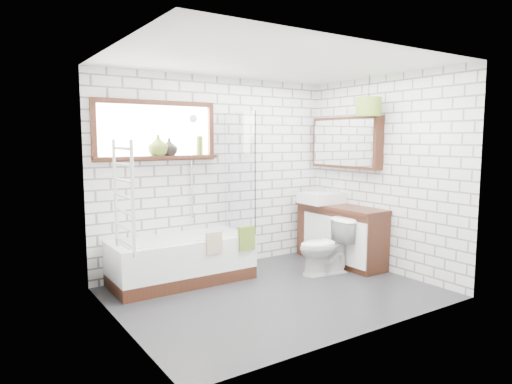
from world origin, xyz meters
TOP-DOWN VIEW (x-y plane):
  - floor at (0.00, 0.00)m, footprint 3.40×2.60m
  - ceiling at (0.00, 0.00)m, footprint 3.40×2.60m
  - wall_back at (0.00, 1.30)m, footprint 3.40×0.01m
  - wall_front at (0.00, -1.30)m, footprint 3.40×0.01m
  - wall_left at (-1.70, 0.00)m, footprint 0.01×2.60m
  - wall_right at (1.70, 0.00)m, footprint 0.01×2.60m
  - window at (-0.85, 1.26)m, footprint 1.52×0.16m
  - towel_radiator at (-1.66, 0.00)m, footprint 0.06×0.52m
  - mirror_cabinet at (1.62, 0.60)m, footprint 0.16×1.20m
  - shower_riser at (-0.40, 1.26)m, footprint 0.02×0.02m
  - bathtub at (-0.70, 0.93)m, footprint 1.66×0.73m
  - shower_screen at (0.11, 0.93)m, footprint 0.02×0.72m
  - towel_green at (-0.02, 0.57)m, footprint 0.21×0.06m
  - towel_beige at (-0.46, 0.57)m, footprint 0.20×0.05m
  - vanity at (1.48, 0.52)m, footprint 0.45×1.39m
  - basin at (1.42, 0.85)m, footprint 0.53×0.46m
  - tap at (1.58, 0.85)m, footprint 0.03×0.03m
  - toilet at (0.95, 0.24)m, footprint 0.50×0.74m
  - vase_olive at (-0.85, 1.23)m, footprint 0.27×0.27m
  - vase_dark at (-0.71, 1.23)m, footprint 0.24×0.24m
  - bottle at (-0.29, 1.23)m, footprint 0.08×0.08m
  - pendant at (1.45, 0.05)m, footprint 0.31×0.31m

SIDE VIEW (x-z plane):
  - floor at x=0.00m, z-range -0.01..0.00m
  - bathtub at x=-0.70m, z-range 0.00..0.54m
  - toilet at x=0.95m, z-range 0.00..0.70m
  - vanity at x=1.48m, z-range 0.00..0.80m
  - towel_green at x=-0.02m, z-range 0.37..0.66m
  - towel_beige at x=-0.46m, z-range 0.39..0.64m
  - basin at x=1.42m, z-range 0.80..0.95m
  - tap at x=1.58m, z-range 0.85..1.00m
  - towel_radiator at x=-1.66m, z-range 0.70..1.70m
  - wall_back at x=0.00m, z-range 0.00..2.50m
  - wall_front at x=0.00m, z-range 0.00..2.50m
  - wall_left at x=-1.70m, z-range 0.00..2.50m
  - wall_right at x=1.70m, z-range 0.00..2.50m
  - shower_screen at x=0.11m, z-range 0.54..2.04m
  - shower_riser at x=-0.40m, z-range 0.70..2.00m
  - vase_dark at x=-0.71m, z-range 1.48..1.69m
  - bottle at x=-0.29m, z-range 1.48..1.72m
  - vase_olive at x=-0.85m, z-range 1.48..1.73m
  - mirror_cabinet at x=1.62m, z-range 1.30..2.00m
  - window at x=-0.85m, z-range 1.46..2.14m
  - pendant at x=1.45m, z-range 1.98..2.22m
  - ceiling at x=0.00m, z-range 2.50..2.51m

